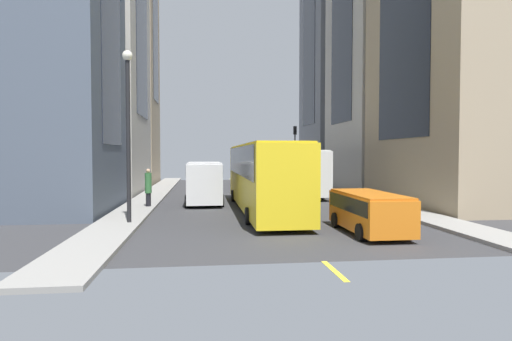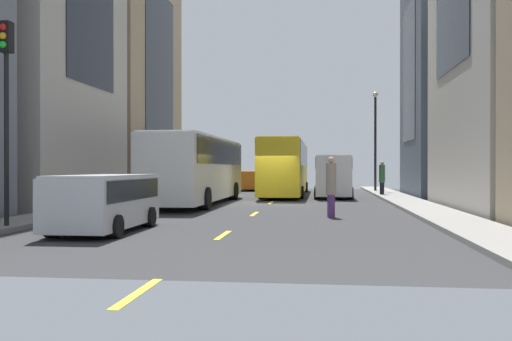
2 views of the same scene
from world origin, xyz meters
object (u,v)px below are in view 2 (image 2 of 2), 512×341
car_silver_1 (104,198)px  pedestrian_walking_far (331,185)px  streetcar_yellow (286,164)px  traffic_light_near_corner (6,84)px  city_bus_white (198,164)px  car_orange_0 (252,179)px  pedestrian_waiting_curb (382,177)px  delivery_van_white (333,173)px

car_silver_1 → pedestrian_walking_far: size_ratio=2.04×
streetcar_yellow → traffic_light_near_corner: (-6.71, -22.34, 2.16)m
city_bus_white → car_silver_1: 12.37m
car_orange_0 → pedestrian_walking_far: 24.62m
pedestrian_walking_far → pedestrian_waiting_curb: size_ratio=1.07×
car_silver_1 → traffic_light_near_corner: (-2.93, -0.14, 3.32)m
streetcar_yellow → pedestrian_walking_far: size_ratio=6.59×
pedestrian_waiting_curb → traffic_light_near_corner: 24.76m
traffic_light_near_corner → car_silver_1: bearing=2.7°
delivery_van_white → streetcar_yellow: bearing=131.7°
city_bus_white → delivery_van_white: city_bus_white is taller
streetcar_yellow → car_orange_0: size_ratio=3.20×
city_bus_white → traffic_light_near_corner: 12.99m
car_silver_1 → traffic_light_near_corner: traffic_light_near_corner is taller
delivery_van_white → city_bus_white: bearing=-137.2°
streetcar_yellow → car_silver_1: size_ratio=3.23×
delivery_van_white → car_silver_1: size_ratio=1.14×
pedestrian_waiting_curb → traffic_light_near_corner: bearing=-83.3°
city_bus_white → delivery_van_white: size_ratio=2.43×
pedestrian_walking_far → pedestrian_waiting_curb: 15.62m
city_bus_white → traffic_light_near_corner: (-2.88, -12.46, 2.27)m
car_orange_0 → delivery_van_white: bearing=-59.3°
car_silver_1 → pedestrian_walking_far: (6.55, 5.53, 0.23)m
pedestrian_walking_far → traffic_light_near_corner: (-9.48, -5.67, 3.09)m
pedestrian_walking_far → streetcar_yellow: bearing=-25.0°
delivery_van_white → traffic_light_near_corner: (-9.80, -18.87, 2.77)m
delivery_van_white → car_orange_0: bearing=120.7°
pedestrian_walking_far → pedestrian_waiting_curb: pedestrian_waiting_curb is taller
delivery_van_white → pedestrian_waiting_curb: delivery_van_white is taller
delivery_van_white → pedestrian_walking_far: delivery_van_white is taller
delivery_van_white → car_orange_0: (-6.32, 10.67, -0.58)m
pedestrian_walking_far → pedestrian_waiting_curb: (3.46, 15.23, 0.07)m
car_orange_0 → pedestrian_walking_far: (6.00, -23.87, 0.27)m
city_bus_white → car_silver_1: bearing=-89.8°
car_orange_0 → pedestrian_waiting_curb: (9.46, -8.65, 0.33)m
city_bus_white → streetcar_yellow: size_ratio=0.86×
car_silver_1 → pedestrian_waiting_curb: (10.01, 20.76, 0.29)m
streetcar_yellow → delivery_van_white: (3.09, -3.47, -0.61)m
delivery_van_white → pedestrian_walking_far: (-0.32, -13.21, -0.32)m
pedestrian_walking_far → car_orange_0: bearing=-20.3°
car_silver_1 → streetcar_yellow: bearing=80.3°
city_bus_white → streetcar_yellow: bearing=68.8°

